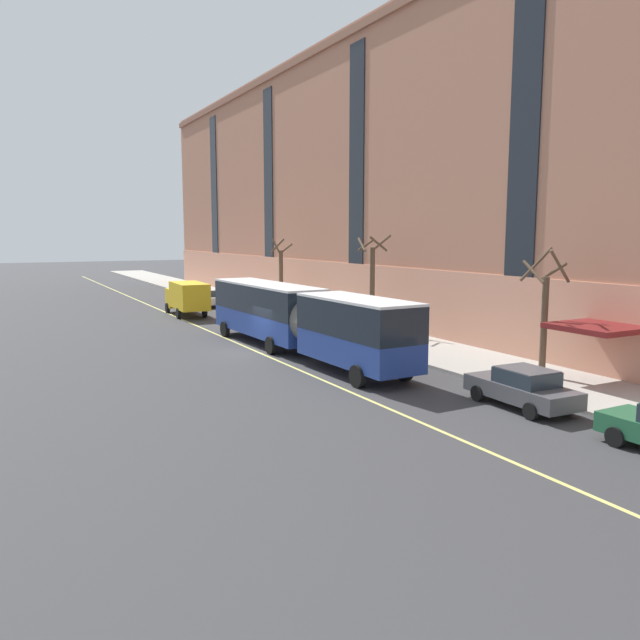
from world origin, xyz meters
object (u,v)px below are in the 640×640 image
parked_car_black_1 (360,341)px  parked_car_darkgray_2 (523,388)px  street_tree_far_uptown (281,275)px  parked_car_red_4 (184,291)px  parked_car_black_3 (288,320)px  box_truck (187,296)px  parked_car_white_0 (208,298)px  street_tree_near_corner (544,312)px  fire_hydrant (321,326)px  city_bus (298,317)px  street_tree_mid_block (372,281)px

parked_car_black_1 → parked_car_darkgray_2: same height
parked_car_darkgray_2 → street_tree_far_uptown: (4.46, 32.03, 2.37)m
parked_car_darkgray_2 → parked_car_red_4: (0.01, 46.55, -0.00)m
parked_car_black_3 → street_tree_far_uptown: 11.43m
parked_car_darkgray_2 → box_truck: (-3.62, 32.70, 0.82)m
parked_car_white_0 → street_tree_far_uptown: size_ratio=0.74×
parked_car_red_4 → box_truck: box_truck is taller
parked_car_red_4 → parked_car_black_1: bearing=-89.8°
parked_car_darkgray_2 → parked_car_black_1: bearing=89.4°
parked_car_black_1 → parked_car_darkgray_2: bearing=-90.6°
parked_car_red_4 → street_tree_far_uptown: size_ratio=0.74×
parked_car_darkgray_2 → street_tree_near_corner: 5.92m
parked_car_red_4 → box_truck: bearing=-104.7°
parked_car_white_0 → parked_car_black_1: 26.50m
box_truck → fire_hydrant: box_truck is taller
box_truck → street_tree_far_uptown: size_ratio=1.14×
parked_car_black_1 → city_bus: bearing=153.2°
street_tree_far_uptown → street_tree_mid_block: bearing=-90.0°
street_tree_near_corner → street_tree_mid_block: bearing=90.0°
street_tree_far_uptown → box_truck: bearing=175.2°
parked_car_darkgray_2 → street_tree_far_uptown: size_ratio=0.76×
parked_car_darkgray_2 → parked_car_red_4: 46.55m
parked_car_black_1 → street_tree_far_uptown: street_tree_far_uptown is taller
box_truck → street_tree_far_uptown: street_tree_far_uptown is taller
parked_car_darkgray_2 → parked_car_red_4: bearing=90.0°
street_tree_near_corner → street_tree_far_uptown: bearing=90.0°
city_bus → parked_car_darkgray_2: 13.96m
box_truck → street_tree_mid_block: bearing=-61.9°
box_truck → fire_hydrant: (5.47, -12.88, -1.11)m
parked_car_red_4 → box_truck: 14.34m
street_tree_far_uptown → fire_hydrant: size_ratio=8.49×
parked_car_white_0 → fire_hydrant: 18.82m
box_truck → street_tree_far_uptown: (8.08, -0.67, 1.55)m
city_bus → parked_car_black_1: (3.04, -1.54, -1.35)m
parked_car_white_0 → parked_car_black_1: bearing=-89.8°
city_bus → street_tree_near_corner: size_ratio=3.26×
parked_car_white_0 → box_truck: size_ratio=0.65×
parked_car_red_4 → street_tree_near_corner: street_tree_near_corner is taller
street_tree_near_corner → street_tree_far_uptown: street_tree_far_uptown is taller
city_bus → parked_car_red_4: 33.12m
city_bus → parked_car_white_0: 25.18m
fire_hydrant → street_tree_near_corner: bearing=-81.1°
parked_car_black_1 → parked_car_black_3: size_ratio=0.94×
street_tree_mid_block → fire_hydrant: (-2.61, 2.25, -3.04)m
parked_car_darkgray_2 → box_truck: size_ratio=0.67×
parked_car_white_0 → parked_car_darkgray_2: (-0.05, -38.55, 0.00)m
box_truck → street_tree_near_corner: size_ratio=1.18×
city_bus → parked_car_white_0: size_ratio=4.22×
parked_car_black_1 → parked_car_darkgray_2: size_ratio=0.95×
box_truck → parked_car_darkgray_2: bearing=-83.7°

